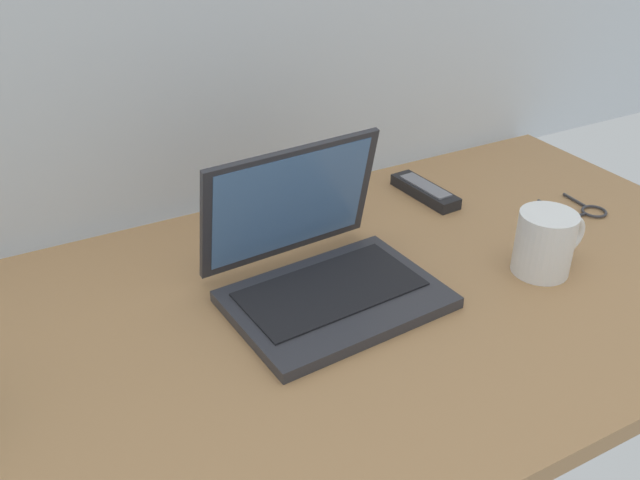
% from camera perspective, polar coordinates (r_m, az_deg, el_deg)
% --- Properties ---
extents(desk, '(1.60, 0.76, 0.03)m').
position_cam_1_polar(desk, '(1.01, -1.36, -6.99)').
color(desk, '#A87A4C').
rests_on(desk, ground).
extents(laptop, '(0.33, 0.29, 0.21)m').
position_cam_1_polar(laptop, '(1.03, -0.03, -2.12)').
color(laptop, '#2D2D33').
rests_on(laptop, desk).
extents(coffee_mug, '(0.13, 0.09, 0.10)m').
position_cam_1_polar(coffee_mug, '(1.13, 18.47, -0.16)').
color(coffee_mug, white).
rests_on(coffee_mug, desk).
extents(remote_control_far, '(0.06, 0.16, 0.02)m').
position_cam_1_polar(remote_control_far, '(1.34, 8.82, 4.10)').
color(remote_control_far, black).
rests_on(remote_control_far, desk).
extents(eyeglasses, '(0.11, 0.11, 0.01)m').
position_cam_1_polar(eyeglasses, '(1.35, 21.00, 2.06)').
color(eyeglasses, '#333338').
rests_on(eyeglasses, desk).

